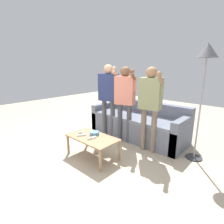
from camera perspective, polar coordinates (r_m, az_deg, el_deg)
name	(u,v)px	position (r m, az deg, el deg)	size (l,w,h in m)	color
ground_plane	(90,156)	(3.30, -7.03, -13.99)	(12.00, 12.00, 0.00)	tan
couch	(138,124)	(4.07, 8.43, -3.81)	(2.17, 0.84, 0.78)	slate
coffee_table	(92,139)	(3.13, -6.40, -8.83)	(0.91, 0.50, 0.39)	#997551
snack_bowl	(94,133)	(3.17, -5.69, -6.87)	(0.17, 0.17, 0.06)	teal
game_remote_nunchuk	(80,132)	(3.27, -10.27, -6.46)	(0.06, 0.09, 0.05)	white
floor_lamp	(206,61)	(3.17, 28.21, 14.39)	(0.33, 0.33, 1.92)	#2D2D33
player_left	(108,93)	(3.87, -1.19, 6.28)	(0.51, 0.32, 1.61)	#47474C
player_center	(125,96)	(3.59, 4.17, 5.17)	(0.50, 0.31, 1.57)	#47474C
player_right	(150,100)	(3.24, 12.21, 3.80)	(0.49, 0.32, 1.57)	#756656
game_remote_wand_near	(92,138)	(3.02, -6.54, -8.32)	(0.07, 0.17, 0.03)	white
game_remote_wand_far	(82,135)	(3.17, -9.79, -7.34)	(0.11, 0.15, 0.03)	white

